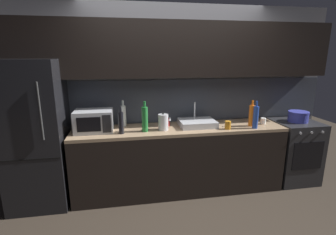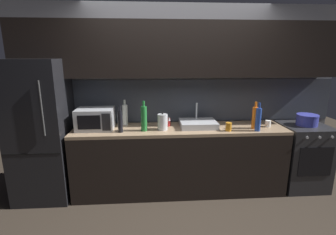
{
  "view_description": "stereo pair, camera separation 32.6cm",
  "coord_description": "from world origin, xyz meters",
  "px_view_note": "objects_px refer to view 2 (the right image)",
  "views": [
    {
      "loc": [
        -0.7,
        -2.22,
        1.83
      ],
      "look_at": [
        -0.16,
        0.9,
        1.04
      ],
      "focal_mm": 26.84,
      "sensor_mm": 36.0,
      "label": 1
    },
    {
      "loc": [
        -0.38,
        -2.26,
        1.83
      ],
      "look_at": [
        -0.16,
        0.9,
        1.04
      ],
      "focal_mm": 26.84,
      "sensor_mm": 36.0,
      "label": 2
    }
  ],
  "objects_px": {
    "oven_range": "(301,156)",
    "wine_bottle_dark": "(120,121)",
    "wine_bottle_blue": "(258,119)",
    "mug_amber": "(229,127)",
    "kettle": "(163,122)",
    "wine_bottle_orange": "(255,117)",
    "wine_bottle_clear": "(125,115)",
    "mug_red": "(168,122)",
    "refrigerator": "(41,131)",
    "mug_white": "(268,124)",
    "microwave": "(95,119)",
    "wine_bottle_green": "(144,118)",
    "cooking_pot": "(307,120)"
  },
  "relations": [
    {
      "from": "oven_range",
      "to": "wine_bottle_dark",
      "type": "xyz_separation_m",
      "value": [
        -2.49,
        -0.14,
        0.59
      ]
    },
    {
      "from": "oven_range",
      "to": "wine_bottle_blue",
      "type": "bearing_deg",
      "value": -165.05
    },
    {
      "from": "wine_bottle_dark",
      "to": "mug_amber",
      "type": "bearing_deg",
      "value": -1.72
    },
    {
      "from": "kettle",
      "to": "wine_bottle_orange",
      "type": "relative_size",
      "value": 0.65
    },
    {
      "from": "mug_amber",
      "to": "wine_bottle_clear",
      "type": "bearing_deg",
      "value": 164.08
    },
    {
      "from": "wine_bottle_blue",
      "to": "mug_red",
      "type": "xyz_separation_m",
      "value": [
        -1.11,
        0.31,
        -0.1
      ]
    },
    {
      "from": "kettle",
      "to": "oven_range",
      "type": "bearing_deg",
      "value": 2.05
    },
    {
      "from": "wine_bottle_dark",
      "to": "wine_bottle_blue",
      "type": "height_order",
      "value": "wine_bottle_blue"
    },
    {
      "from": "wine_bottle_dark",
      "to": "mug_amber",
      "type": "height_order",
      "value": "wine_bottle_dark"
    },
    {
      "from": "refrigerator",
      "to": "mug_red",
      "type": "bearing_deg",
      "value": 3.58
    },
    {
      "from": "mug_amber",
      "to": "mug_red",
      "type": "bearing_deg",
      "value": 159.17
    },
    {
      "from": "refrigerator",
      "to": "wine_bottle_blue",
      "type": "distance_m",
      "value": 2.75
    },
    {
      "from": "mug_white",
      "to": "wine_bottle_dark",
      "type": "bearing_deg",
      "value": -176.77
    },
    {
      "from": "microwave",
      "to": "mug_white",
      "type": "distance_m",
      "value": 2.27
    },
    {
      "from": "kettle",
      "to": "wine_bottle_green",
      "type": "height_order",
      "value": "wine_bottle_green"
    },
    {
      "from": "wine_bottle_orange",
      "to": "cooking_pot",
      "type": "bearing_deg",
      "value": 7.09
    },
    {
      "from": "cooking_pot",
      "to": "wine_bottle_blue",
      "type": "bearing_deg",
      "value": -165.14
    },
    {
      "from": "wine_bottle_orange",
      "to": "mug_amber",
      "type": "height_order",
      "value": "wine_bottle_orange"
    },
    {
      "from": "wine_bottle_clear",
      "to": "mug_amber",
      "type": "xyz_separation_m",
      "value": [
        1.33,
        -0.38,
        -0.09
      ]
    },
    {
      "from": "oven_range",
      "to": "mug_red",
      "type": "relative_size",
      "value": 8.44
    },
    {
      "from": "wine_bottle_green",
      "to": "mug_red",
      "type": "distance_m",
      "value": 0.39
    },
    {
      "from": "wine_bottle_clear",
      "to": "wine_bottle_blue",
      "type": "distance_m",
      "value": 1.74
    },
    {
      "from": "mug_white",
      "to": "mug_red",
      "type": "height_order",
      "value": "mug_red"
    },
    {
      "from": "wine_bottle_clear",
      "to": "wine_bottle_orange",
      "type": "bearing_deg",
      "value": -9.77
    },
    {
      "from": "wine_bottle_dark",
      "to": "mug_red",
      "type": "xyz_separation_m",
      "value": [
        0.61,
        0.24,
        -0.09
      ]
    },
    {
      "from": "wine_bottle_clear",
      "to": "mug_amber",
      "type": "distance_m",
      "value": 1.38
    },
    {
      "from": "wine_bottle_blue",
      "to": "mug_white",
      "type": "xyz_separation_m",
      "value": [
        0.22,
        0.17,
        -0.11
      ]
    },
    {
      "from": "refrigerator",
      "to": "wine_bottle_blue",
      "type": "bearing_deg",
      "value": -4.32
    },
    {
      "from": "mug_white",
      "to": "mug_amber",
      "type": "relative_size",
      "value": 0.8
    },
    {
      "from": "wine_bottle_dark",
      "to": "wine_bottle_clear",
      "type": "bearing_deg",
      "value": 85.4
    },
    {
      "from": "oven_range",
      "to": "kettle",
      "type": "bearing_deg",
      "value": -177.95
    },
    {
      "from": "kettle",
      "to": "wine_bottle_dark",
      "type": "xyz_separation_m",
      "value": [
        -0.53,
        -0.07,
        0.04
      ]
    },
    {
      "from": "refrigerator",
      "to": "wine_bottle_clear",
      "type": "height_order",
      "value": "refrigerator"
    },
    {
      "from": "microwave",
      "to": "wine_bottle_green",
      "type": "bearing_deg",
      "value": -10.81
    },
    {
      "from": "wine_bottle_dark",
      "to": "mug_red",
      "type": "distance_m",
      "value": 0.66
    },
    {
      "from": "wine_bottle_clear",
      "to": "wine_bottle_orange",
      "type": "relative_size",
      "value": 0.99
    },
    {
      "from": "microwave",
      "to": "wine_bottle_dark",
      "type": "bearing_deg",
      "value": -25.7
    },
    {
      "from": "oven_range",
      "to": "cooking_pot",
      "type": "bearing_deg",
      "value": 7.69
    },
    {
      "from": "wine_bottle_green",
      "to": "wine_bottle_orange",
      "type": "distance_m",
      "value": 1.43
    },
    {
      "from": "cooking_pot",
      "to": "refrigerator",
      "type": "bearing_deg",
      "value": -180.0
    },
    {
      "from": "oven_range",
      "to": "mug_red",
      "type": "xyz_separation_m",
      "value": [
        -1.88,
        0.1,
        0.5
      ]
    },
    {
      "from": "wine_bottle_green",
      "to": "mug_amber",
      "type": "distance_m",
      "value": 1.07
    },
    {
      "from": "kettle",
      "to": "wine_bottle_clear",
      "type": "bearing_deg",
      "value": 151.91
    },
    {
      "from": "mug_amber",
      "to": "wine_bottle_dark",
      "type": "bearing_deg",
      "value": 178.28
    },
    {
      "from": "wine_bottle_green",
      "to": "cooking_pot",
      "type": "xyz_separation_m",
      "value": [
        2.21,
        0.1,
        -0.09
      ]
    },
    {
      "from": "mug_white",
      "to": "cooking_pot",
      "type": "xyz_separation_m",
      "value": [
        0.56,
        0.03,
        0.03
      ]
    },
    {
      "from": "oven_range",
      "to": "wine_bottle_clear",
      "type": "distance_m",
      "value": 2.54
    },
    {
      "from": "kettle",
      "to": "wine_bottle_orange",
      "type": "xyz_separation_m",
      "value": [
        1.19,
        -0.02,
        0.04
      ]
    },
    {
      "from": "oven_range",
      "to": "wine_bottle_dark",
      "type": "distance_m",
      "value": 2.56
    },
    {
      "from": "wine_bottle_green",
      "to": "cooking_pot",
      "type": "distance_m",
      "value": 2.21
    }
  ]
}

